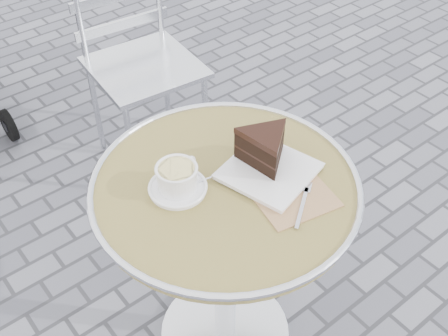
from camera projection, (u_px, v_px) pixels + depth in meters
ground at (225, 334)px, 1.96m from camera, size 80.00×80.00×0.00m
cafe_table at (225, 226)px, 1.58m from camera, size 0.72×0.72×0.74m
cappuccino_set at (178, 180)px, 1.43m from camera, size 0.18×0.15×0.08m
cake_plate_set at (267, 153)px, 1.48m from camera, size 0.26×0.34×0.12m
bistro_chair at (131, 37)px, 2.33m from camera, size 0.46×0.46×0.94m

